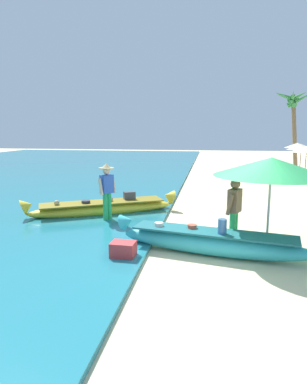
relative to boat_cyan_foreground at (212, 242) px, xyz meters
name	(u,v)px	position (x,y,z in m)	size (l,w,h in m)	color
ground_plane	(215,255)	(0.08, 0.00, -0.29)	(80.00, 80.00, 0.00)	beige
boat_cyan_foreground	(212,242)	(0.00, 0.00, 0.00)	(4.45, 1.45, 0.84)	#33B2BC
boat_yellow_midground	(103,208)	(-3.39, 2.87, -0.03)	(4.54, 2.88, 0.77)	yellow
person_vendor_hatted	(107,189)	(-3.02, 2.12, 0.72)	(0.47, 0.56, 1.75)	green
person_tourist_customer	(234,209)	(0.48, 0.54, 0.62)	(0.40, 0.58, 1.60)	green
patio_umbrella_large	(271,167)	(1.21, 0.46, 1.60)	(2.48, 2.48, 2.10)	#B7B7BC
parasol_row_2	(307,149)	(4.76, 11.05, 1.46)	(1.60, 1.60, 1.91)	#8E6B47
parasol_row_3	(301,147)	(5.10, 13.42, 1.46)	(1.60, 1.60, 1.91)	#8E6B47
parasol_row_4	(297,145)	(5.46, 15.79, 1.46)	(1.60, 1.60, 1.91)	#8E6B47
palm_tree_tall_inland	(293,105)	(5.52, 18.06, 4.16)	(2.88, 2.78, 5.46)	brown
cooler_box	(123,251)	(-1.82, -0.64, -0.09)	(0.50, 0.39, 0.40)	#C63838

